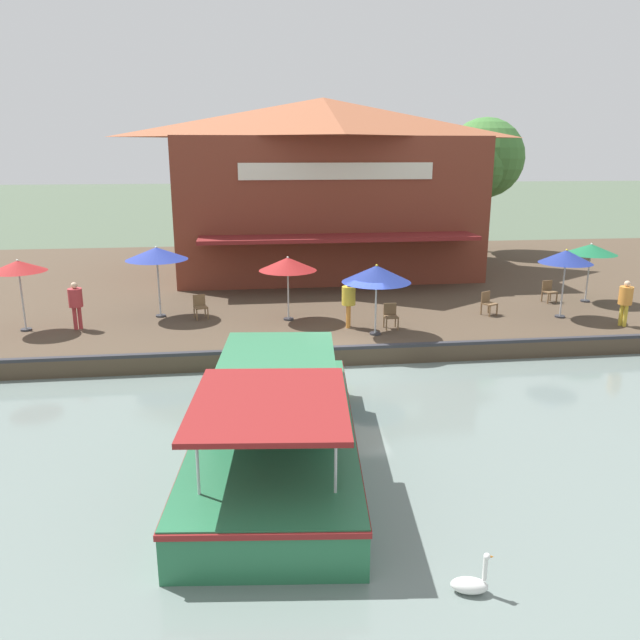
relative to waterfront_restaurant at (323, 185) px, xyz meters
The scene contains 20 objects.
ground_plane 14.26m from the waterfront_restaurant, ahead, with size 220.00×220.00×0.00m, color #4C5B47.
quay_deck 5.20m from the waterfront_restaurant, 23.47° to the right, with size 22.00×56.00×0.60m, color #4C3D2D.
quay_edge_fender 13.96m from the waterfront_restaurant, ahead, with size 0.20×50.40×0.10m, color #2D2D33.
waterfront_restaurant is the anchor object (origin of this frame).
patio_umbrella_by_entrance 12.06m from the waterfront_restaurant, ahead, with size 2.24×2.24×2.34m.
patio_umbrella_mid_patio_left 11.34m from the waterfront_restaurant, 39.43° to the right, with size 2.20×2.20×2.58m.
patio_umbrella_back_row 13.00m from the waterfront_restaurant, 34.64° to the left, with size 1.88×1.88×2.50m.
patio_umbrella_mid_patio_right 12.86m from the waterfront_restaurant, 48.45° to the left, with size 2.00×2.00×2.36m.
patio_umbrella_far_corner 15.24m from the waterfront_restaurant, 48.92° to the right, with size 1.80×1.80×2.42m.
patio_umbrella_near_quay_edge 10.23m from the waterfront_restaurant, 14.56° to the right, with size 2.03×2.03×2.29m.
cafe_chair_mid_patio 11.84m from the waterfront_restaurant, ahead, with size 0.44×0.44×0.85m.
cafe_chair_beside_entrance 11.60m from the waterfront_restaurant, 26.05° to the left, with size 0.59×0.59×0.85m.
cafe_chair_facing_river 11.32m from the waterfront_restaurant, 31.87° to the right, with size 0.55×0.55×0.85m.
cafe_chair_under_first_umbrella 12.09m from the waterfront_restaurant, 44.02° to the left, with size 0.51×0.51×0.85m.
person_at_quay_edge 14.27m from the waterfront_restaurant, 44.06° to the right, with size 0.46×0.46×1.62m.
person_mid_patio 15.21m from the waterfront_restaurant, 36.57° to the left, with size 0.45×0.45×1.59m.
person_near_entrance 11.38m from the waterfront_restaurant, ahead, with size 0.46×0.46×1.64m.
motorboat_outer_channel 19.00m from the waterfront_restaurant, 10.60° to the right, with size 9.41×4.07×2.17m.
swan 24.04m from the waterfront_restaurant, ahead, with size 0.40×0.63×0.69m.
tree_downstream_bank 10.77m from the waterfront_restaurant, 113.58° to the left, with size 4.77×4.54×7.68m.
Camera 1 is at (17.76, -3.06, 6.48)m, focal length 35.00 mm.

